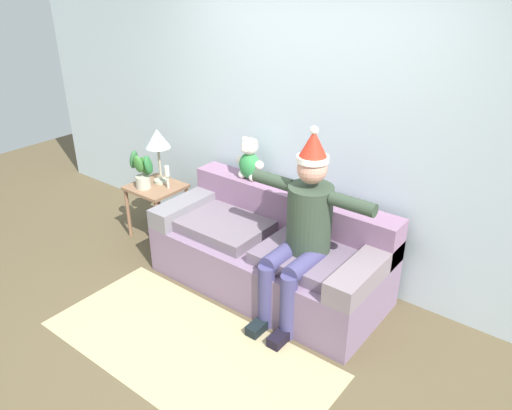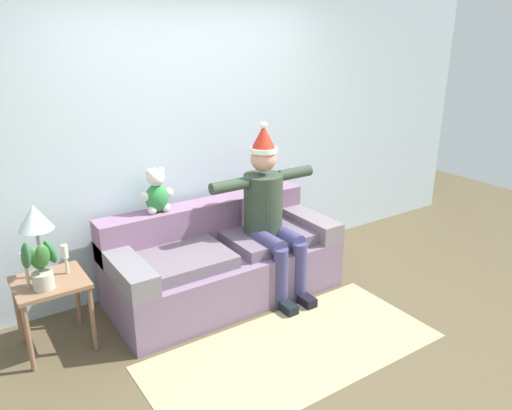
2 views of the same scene
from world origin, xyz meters
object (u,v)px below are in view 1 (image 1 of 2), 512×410
teddy_bear (249,160)px  candle_tall (143,167)px  potted_plant (142,170)px  couch (272,252)px  person_seated (303,227)px  side_table (156,194)px  table_lamp (158,141)px  candle_short (167,174)px

teddy_bear → candle_tall: bearing=-165.2°
teddy_bear → potted_plant: teddy_bear is taller
couch → potted_plant: 1.52m
couch → person_seated: (0.39, -0.16, 0.44)m
side_table → table_lamp: size_ratio=1.00×
person_seated → potted_plant: person_seated is taller
couch → teddy_bear: 0.82m
couch → candle_tall: size_ratio=7.51×
person_seated → potted_plant: (-1.85, 0.06, -0.03)m
teddy_bear → person_seated: bearing=-27.0°
person_seated → candle_tall: bearing=175.9°
person_seated → potted_plant: 1.86m
teddy_bear → side_table: bearing=-164.3°
side_table → teddy_bear: bearing=15.7°
couch → potted_plant: bearing=-176.1°
couch → side_table: bearing=-180.0°
table_lamp → candle_short: size_ratio=2.42×
table_lamp → teddy_bear: bearing=10.3°
person_seated → candle_short: 1.68m
person_seated → teddy_bear: person_seated is taller
table_lamp → side_table: bearing=-78.9°
person_seated → side_table: bearing=175.0°
person_seated → table_lamp: bearing=172.2°
side_table → candle_short: (0.14, 0.04, 0.24)m
couch → teddy_bear: bearing=149.1°
potted_plant → candle_short: size_ratio=1.66×
couch → candle_short: bearing=178.2°
potted_plant → candle_tall: size_ratio=1.43×
candle_tall → couch: bearing=0.8°
person_seated → candle_tall: person_seated is taller
table_lamp → candle_short: bearing=-18.5°
couch → potted_plant: (-1.46, -0.10, 0.41)m
couch → side_table: (-1.41, -0.00, 0.13)m
person_seated → potted_plant: size_ratio=4.03×
potted_plant → candle_short: potted_plant is taller
table_lamp → potted_plant: size_ratio=1.46×
teddy_bear → candle_short: 0.89m
table_lamp → candle_short: (0.16, -0.05, -0.28)m
potted_plant → table_lamp: bearing=79.2°
person_seated → teddy_bear: bearing=153.0°
teddy_bear → candle_tall: 1.16m
person_seated → table_lamp: size_ratio=2.76×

